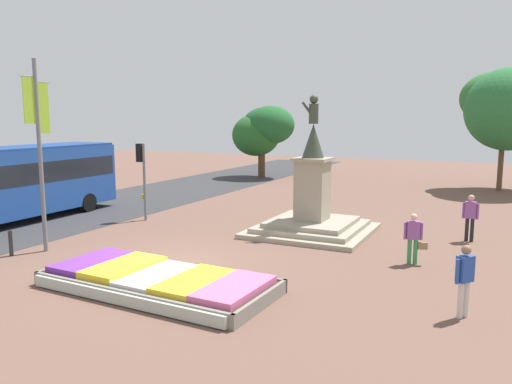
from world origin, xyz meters
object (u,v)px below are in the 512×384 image
object	(u,v)px
statue_monument	(312,209)
traffic_light_mid_block	(142,168)
banner_pole	(40,148)
city_bus	(5,180)
pedestrian_with_handbag	(414,236)
kerb_bollard_mid_b	(11,242)
pedestrian_crossing_plaza	(470,214)
flower_planter	(156,281)
pedestrian_near_planter	(465,276)

from	to	relation	value
statue_monument	traffic_light_mid_block	distance (m)	7.76
banner_pole	statue_monument	bearing A→B (deg)	42.33
banner_pole	city_bus	distance (m)	5.93
traffic_light_mid_block	pedestrian_with_handbag	size ratio (longest dim) A/B	2.12
statue_monument	kerb_bollard_mid_b	size ratio (longest dim) A/B	6.30
pedestrian_with_handbag	pedestrian_crossing_plaza	xyz separation A→B (m)	(1.40, 3.89, 0.12)
flower_planter	traffic_light_mid_block	bearing A→B (deg)	130.54
traffic_light_mid_block	banner_pole	world-z (taller)	banner_pole
pedestrian_crossing_plaza	kerb_bollard_mid_b	size ratio (longest dim) A/B	2.04
pedestrian_crossing_plaza	pedestrian_with_handbag	bearing A→B (deg)	-109.76
pedestrian_with_handbag	statue_monument	bearing A→B (deg)	148.01
city_bus	kerb_bollard_mid_b	xyz separation A→B (m)	(4.57, -3.41, -1.43)
traffic_light_mid_block	pedestrian_near_planter	distance (m)	14.72
flower_planter	pedestrian_near_planter	world-z (taller)	pedestrian_near_planter
statue_monument	banner_pole	size ratio (longest dim) A/B	0.84
pedestrian_near_planter	kerb_bollard_mid_b	bearing A→B (deg)	-175.82
traffic_light_mid_block	kerb_bollard_mid_b	xyz separation A→B (m)	(-0.20, -6.59, -1.90)
kerb_bollard_mid_b	flower_planter	bearing A→B (deg)	-5.01
flower_planter	pedestrian_with_handbag	size ratio (longest dim) A/B	4.02
statue_monument	pedestrian_near_planter	xyz separation A→B (m)	(5.97, -6.50, 0.02)
traffic_light_mid_block	statue_monument	bearing A→B (deg)	6.90
pedestrian_crossing_plaza	kerb_bollard_mid_b	distance (m)	16.05
city_bus	pedestrian_with_handbag	size ratio (longest dim) A/B	6.87
pedestrian_near_planter	kerb_bollard_mid_b	xyz separation A→B (m)	(-13.75, -1.00, -0.53)
flower_planter	kerb_bollard_mid_b	world-z (taller)	kerb_bollard_mid_b
city_bus	kerb_bollard_mid_b	world-z (taller)	city_bus
banner_pole	kerb_bollard_mid_b	xyz separation A→B (m)	(-0.55, -0.92, -3.06)
statue_monument	banner_pole	bearing A→B (deg)	-137.67
flower_planter	pedestrian_crossing_plaza	xyz separation A→B (m)	(7.15, 9.28, 0.78)
traffic_light_mid_block	pedestrian_crossing_plaza	xyz separation A→B (m)	(13.26, 2.14, -1.34)
flower_planter	traffic_light_mid_block	xyz separation A→B (m)	(-6.11, 7.14, 2.12)
pedestrian_with_handbag	kerb_bollard_mid_b	size ratio (longest dim) A/B	1.87
kerb_bollard_mid_b	city_bus	bearing A→B (deg)	143.27
kerb_bollard_mid_b	pedestrian_near_planter	bearing A→B (deg)	4.18
banner_pole	pedestrian_crossing_plaza	distance (m)	15.29
statue_monument	pedestrian_near_planter	bearing A→B (deg)	-47.46
city_bus	kerb_bollard_mid_b	bearing A→B (deg)	-36.73
traffic_light_mid_block	pedestrian_crossing_plaza	size ratio (longest dim) A/B	1.95
traffic_light_mid_block	kerb_bollard_mid_b	size ratio (longest dim) A/B	3.98
flower_planter	kerb_bollard_mid_b	distance (m)	6.33
banner_pole	kerb_bollard_mid_b	world-z (taller)	banner_pole
flower_planter	traffic_light_mid_block	size ratio (longest dim) A/B	1.89
flower_planter	city_bus	distance (m)	11.69
pedestrian_with_handbag	kerb_bollard_mid_b	world-z (taller)	pedestrian_with_handbag
traffic_light_mid_block	pedestrian_near_planter	world-z (taller)	traffic_light_mid_block
statue_monument	pedestrian_near_planter	world-z (taller)	statue_monument
statue_monument	city_bus	distance (m)	13.05
banner_pole	pedestrian_with_handbag	bearing A→B (deg)	18.79
city_bus	pedestrian_crossing_plaza	bearing A→B (deg)	16.42
flower_planter	pedestrian_crossing_plaza	distance (m)	11.74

